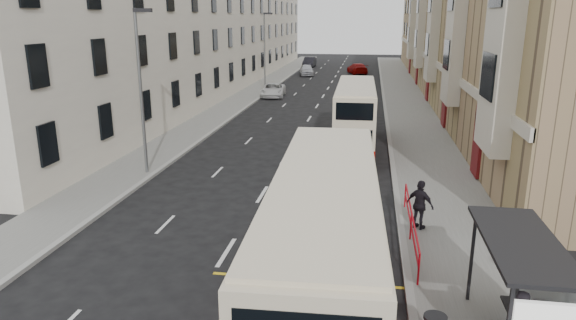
% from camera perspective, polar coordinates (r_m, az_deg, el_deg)
% --- Properties ---
extents(ground, '(200.00, 200.00, 0.00)m').
position_cam_1_polar(ground, '(14.62, -11.30, -16.81)').
color(ground, black).
rests_on(ground, ground).
extents(pavement_right, '(4.00, 120.00, 0.15)m').
position_cam_1_polar(pavement_right, '(42.33, 13.55, 4.77)').
color(pavement_right, slate).
rests_on(pavement_right, ground).
extents(pavement_left, '(3.00, 120.00, 0.15)m').
position_cam_1_polar(pavement_left, '(43.90, -7.13, 5.46)').
color(pavement_left, slate).
rests_on(pavement_left, ground).
extents(kerb_right, '(0.25, 120.00, 0.15)m').
position_cam_1_polar(kerb_right, '(42.22, 10.83, 4.89)').
color(kerb_right, gray).
rests_on(kerb_right, ground).
extents(kerb_left, '(0.25, 120.00, 0.15)m').
position_cam_1_polar(kerb_left, '(43.51, -5.22, 5.42)').
color(kerb_left, gray).
rests_on(kerb_left, ground).
extents(road_markings, '(10.00, 110.00, 0.01)m').
position_cam_1_polar(road_markings, '(57.21, 4.39, 7.83)').
color(road_markings, silver).
rests_on(road_markings, ground).
extents(terrace_right, '(10.75, 79.00, 15.25)m').
position_cam_1_polar(terrace_right, '(57.79, 19.97, 14.53)').
color(terrace_right, '#927555').
rests_on(terrace_right, ground).
extents(terrace_left, '(9.18, 79.00, 13.25)m').
position_cam_1_polar(terrace_left, '(59.79, -8.78, 14.30)').
color(terrace_left, silver).
rests_on(terrace_left, ground).
extents(bus_shelter, '(1.65, 4.25, 2.70)m').
position_cam_1_polar(bus_shelter, '(13.00, 25.28, -11.68)').
color(bus_shelter, black).
rests_on(bus_shelter, pavement_right).
extents(guard_railing, '(0.06, 6.56, 1.01)m').
position_cam_1_polar(guard_railing, '(18.65, 13.53, -6.57)').
color(guard_railing, '#B40612').
rests_on(guard_railing, pavement_right).
extents(street_lamp_near, '(0.93, 0.18, 8.00)m').
position_cam_1_polar(street_lamp_near, '(26.11, -16.00, 8.17)').
color(street_lamp_near, slate).
rests_on(street_lamp_near, pavement_left).
extents(street_lamp_far, '(0.93, 0.18, 8.00)m').
position_cam_1_polar(street_lamp_far, '(54.69, -2.58, 12.38)').
color(street_lamp_far, slate).
rests_on(street_lamp_far, pavement_left).
extents(double_decker_front, '(2.85, 10.74, 4.25)m').
position_cam_1_polar(double_decker_front, '(12.74, 4.02, -10.51)').
color(double_decker_front, beige).
rests_on(double_decker_front, ground).
extents(double_decker_rear, '(2.42, 9.84, 3.91)m').
position_cam_1_polar(double_decker_rear, '(31.16, 7.47, 4.85)').
color(double_decker_rear, beige).
rests_on(double_decker_rear, ground).
extents(pedestrian_mid, '(0.76, 0.60, 1.53)m').
position_cam_1_polar(pedestrian_mid, '(15.81, 27.21, -11.92)').
color(pedestrian_mid, black).
rests_on(pedestrian_mid, pavement_right).
extents(pedestrian_far, '(1.15, 1.02, 1.87)m').
position_cam_1_polar(pedestrian_far, '(19.57, 14.47, -4.85)').
color(pedestrian_far, black).
rests_on(pedestrian_far, pavement_right).
extents(white_van, '(2.61, 4.99, 1.34)m').
position_cam_1_polar(white_van, '(51.72, -1.67, 7.78)').
color(white_van, silver).
rests_on(white_van, ground).
extents(car_silver, '(2.52, 4.67, 1.51)m').
position_cam_1_polar(car_silver, '(70.61, 2.08, 9.97)').
color(car_silver, '#B2B4BA').
rests_on(car_silver, ground).
extents(car_dark, '(1.77, 4.77, 1.56)m').
position_cam_1_polar(car_dark, '(82.54, 2.40, 10.81)').
color(car_dark, black).
rests_on(car_dark, ground).
extents(car_red, '(3.34, 5.41, 1.46)m').
position_cam_1_polar(car_red, '(73.41, 7.72, 10.04)').
color(car_red, '#990604').
rests_on(car_red, ground).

